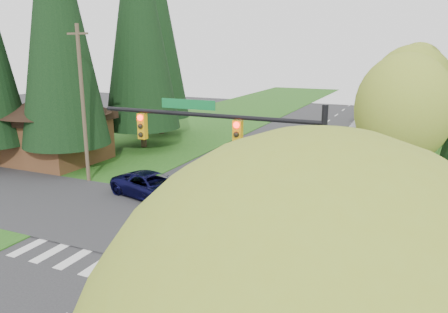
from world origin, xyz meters
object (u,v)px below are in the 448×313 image
Objects in this scene: parked_car_a at (321,167)px; parked_car_b at (349,154)px; parked_car_c at (366,134)px; suv_navy at (152,186)px; parked_car_d at (359,125)px; parked_car_e at (377,114)px.

parked_car_a is 0.82× the size of parked_car_b.
parked_car_c is at bearing 84.17° from parked_car_a.
suv_navy is at bearing -125.99° from parked_car_b.
parked_car_b is 1.00× the size of parked_car_c.
parked_car_d is (8.10, 26.94, -0.07)m from suv_navy.
parked_car_e is at bearing 0.45° from suv_navy.
parked_car_b is at bearing -20.73° from suv_navy.
parked_car_e reaches higher than suv_navy.
suv_navy reaches higher than parked_car_d.
parked_car_a is 1.02× the size of parked_car_d.
parked_car_c is at bearing 88.29° from parked_car_b.
parked_car_a is at bearing -28.78° from suv_navy.
parked_car_a is at bearing -84.73° from parked_car_d.
parked_car_a is at bearing -91.24° from parked_car_e.
parked_car_a is 26.71m from parked_car_e.
parked_car_c is (9.50, 21.46, 0.06)m from suv_navy.
parked_car_b is 1.24× the size of parked_car_d.
parked_car_b is at bearing -88.62° from parked_car_e.
parked_car_b is 0.90× the size of parked_car_e.
suv_navy reaches higher than parked_car_a.
suv_navy is 11.72m from parked_car_a.
parked_car_b is at bearing -91.41° from parked_car_c.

